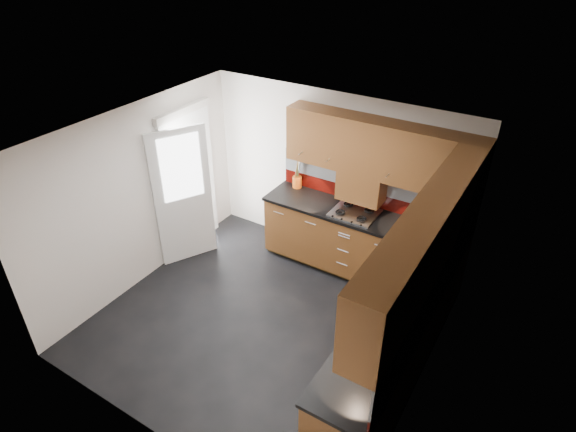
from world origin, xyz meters
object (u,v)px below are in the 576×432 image
Objects in this scene: gas_hob at (354,213)px; food_processor at (429,265)px; toaster at (434,224)px; utensil_pot at (297,181)px.

food_processor is at bearing -31.64° from gas_hob.
gas_hob is 1.01m from toaster.
utensil_pot is at bearing 156.10° from food_processor.
gas_hob is 1.95× the size of food_processor.
toaster is at bearing 10.46° from gas_hob.
utensil_pot is 1.85× the size of toaster.
gas_hob is 1.23× the size of utensil_pot.
utensil_pot reaches higher than food_processor.
gas_hob is 2.28× the size of toaster.
toaster is 0.86× the size of food_processor.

